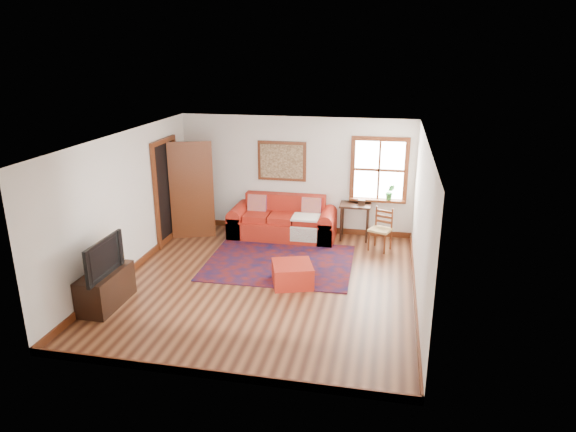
% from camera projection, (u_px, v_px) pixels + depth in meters
% --- Properties ---
extents(ground, '(5.50, 5.50, 0.00)m').
position_uv_depth(ground, '(266.00, 283.00, 8.80)').
color(ground, '#431F12').
rests_on(ground, ground).
extents(room_envelope, '(5.04, 5.54, 2.52)m').
position_uv_depth(room_envelope, '(265.00, 190.00, 8.30)').
color(room_envelope, silver).
rests_on(room_envelope, ground).
extents(window, '(1.18, 0.20, 1.38)m').
position_uv_depth(window, '(380.00, 177.00, 10.58)').
color(window, white).
rests_on(window, ground).
extents(doorway, '(0.89, 1.08, 2.14)m').
position_uv_depth(doorway, '(182.00, 190.00, 10.55)').
color(doorway, black).
rests_on(doorway, ground).
extents(framed_artwork, '(1.05, 0.07, 0.85)m').
position_uv_depth(framed_artwork, '(282.00, 161.00, 10.91)').
color(framed_artwork, '#5E2A14').
rests_on(framed_artwork, ground).
extents(persian_rug, '(2.73, 2.21, 0.02)m').
position_uv_depth(persian_rug, '(279.00, 262.00, 9.63)').
color(persian_rug, '#55100C').
rests_on(persian_rug, ground).
extents(red_leather_sofa, '(2.22, 0.92, 0.87)m').
position_uv_depth(red_leather_sofa, '(283.00, 223.00, 10.91)').
color(red_leather_sofa, '#A82315').
rests_on(red_leather_sofa, ground).
extents(red_ottoman, '(0.82, 0.82, 0.37)m').
position_uv_depth(red_ottoman, '(292.00, 274.00, 8.71)').
color(red_ottoman, '#A82315').
rests_on(red_ottoman, ground).
extents(side_table, '(0.63, 0.48, 0.76)m').
position_uv_depth(side_table, '(355.00, 210.00, 10.67)').
color(side_table, black).
rests_on(side_table, ground).
extents(ladder_back_chair, '(0.50, 0.49, 0.85)m').
position_uv_depth(ladder_back_chair, '(381.00, 228.00, 10.16)').
color(ladder_back_chair, tan).
rests_on(ladder_back_chair, ground).
extents(media_cabinet, '(0.46, 1.03, 0.57)m').
position_uv_depth(media_cabinet, '(106.00, 288.00, 7.97)').
color(media_cabinet, black).
rests_on(media_cabinet, ground).
extents(television, '(0.13, 1.00, 0.58)m').
position_uv_depth(television, '(98.00, 257.00, 7.67)').
color(television, black).
rests_on(television, media_cabinet).
extents(candle_hurricane, '(0.12, 0.12, 0.18)m').
position_uv_depth(candle_hurricane, '(120.00, 256.00, 8.25)').
color(candle_hurricane, silver).
rests_on(candle_hurricane, media_cabinet).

